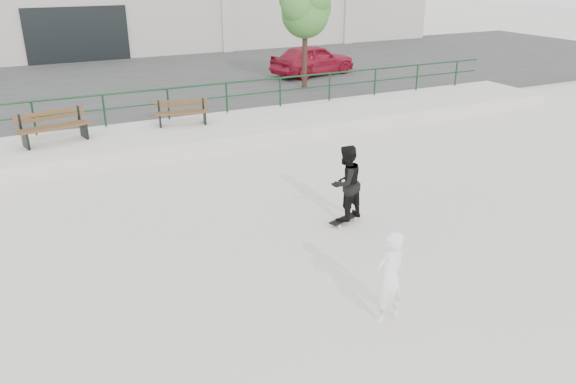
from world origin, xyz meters
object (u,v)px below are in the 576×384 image
bench_right (182,113)px  seated_skater (389,278)px  bench_left (54,127)px  skateboard (344,219)px  red_car (313,59)px  tree (306,8)px  standing_skater (346,183)px

bench_right → seated_skater: (0.02, -10.88, -0.10)m
bench_left → bench_right: bearing=-8.4°
bench_right → skateboard: bearing=-68.0°
seated_skater → skateboard: bearing=-119.1°
bench_left → bench_right: bench_left is taller
red_car → seated_skater: bearing=142.7°
tree → bench_left: bearing=-160.6°
bench_right → seated_skater: 10.88m
tree → standing_skater: tree is taller
skateboard → standing_skater: standing_skater is taller
skateboard → red_car: bearing=46.1°
bench_left → tree: (9.84, 3.46, 2.63)m
seated_skater → bench_left: bearing=-78.3°
bench_right → seated_skater: seated_skater is taller
skateboard → bench_right: bearing=82.1°
bench_left → tree: bearing=7.4°
tree → red_car: size_ratio=1.02×
red_car → standing_skater: size_ratio=2.44×
bench_left → skateboard: size_ratio=2.49×
standing_skater → bench_right: bearing=-96.9°
standing_skater → red_car: bearing=-132.9°
skateboard → standing_skater: (-0.00, 0.00, 0.85)m
bench_left → bench_right: (3.77, 0.24, -0.06)m
bench_left → standing_skater: bearing=-67.0°
red_car → seated_skater: 18.09m
bench_right → tree: (6.07, 3.22, 2.69)m
skateboard → tree: bearing=48.3°
bench_right → seated_skater: bearing=-77.9°
tree → standing_skater: (-4.75, -10.74, -2.65)m
red_car → seated_skater: (-7.66, -16.39, -0.41)m
bench_left → seated_skater: (3.80, -10.64, -0.16)m
bench_right → skateboard: 7.68m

